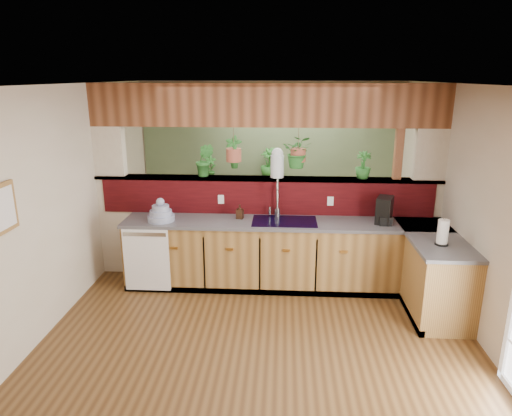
# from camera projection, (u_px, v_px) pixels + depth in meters

# --- Properties ---
(ground) EXTENTS (4.60, 7.00, 0.01)m
(ground) POSITION_uv_depth(u_px,v_px,m) (261.00, 323.00, 5.15)
(ground) COLOR #55371A
(ground) RESTS_ON ground
(ceiling) EXTENTS (4.60, 7.00, 0.01)m
(ceiling) POSITION_uv_depth(u_px,v_px,m) (262.00, 85.00, 4.42)
(ceiling) COLOR brown
(ceiling) RESTS_ON ground
(wall_back) EXTENTS (4.60, 0.02, 2.60)m
(wall_back) POSITION_uv_depth(u_px,v_px,m) (271.00, 156.00, 8.14)
(wall_back) COLOR beige
(wall_back) RESTS_ON ground
(wall_left) EXTENTS (0.02, 7.00, 2.60)m
(wall_left) POSITION_uv_depth(u_px,v_px,m) (49.00, 209.00, 4.92)
(wall_left) COLOR beige
(wall_left) RESTS_ON ground
(wall_right) EXTENTS (0.02, 7.00, 2.60)m
(wall_right) POSITION_uv_depth(u_px,v_px,m) (486.00, 217.00, 4.65)
(wall_right) COLOR beige
(wall_right) RESTS_ON ground
(pass_through_partition) EXTENTS (4.60, 0.21, 2.60)m
(pass_through_partition) POSITION_uv_depth(u_px,v_px,m) (268.00, 192.00, 6.11)
(pass_through_partition) COLOR beige
(pass_through_partition) RESTS_ON ground
(pass_through_ledge) EXTENTS (4.60, 0.21, 0.04)m
(pass_through_ledge) POSITION_uv_depth(u_px,v_px,m) (266.00, 179.00, 6.06)
(pass_through_ledge) COLOR brown
(pass_through_ledge) RESTS_ON ground
(header_beam) EXTENTS (4.60, 0.15, 0.55)m
(header_beam) POSITION_uv_depth(u_px,v_px,m) (267.00, 105.00, 5.79)
(header_beam) COLOR brown
(header_beam) RESTS_ON ground
(sage_backwall) EXTENTS (4.55, 0.02, 2.55)m
(sage_backwall) POSITION_uv_depth(u_px,v_px,m) (271.00, 156.00, 8.12)
(sage_backwall) COLOR #5B704D
(sage_backwall) RESTS_ON ground
(countertop) EXTENTS (4.14, 1.52, 0.90)m
(countertop) POSITION_uv_depth(u_px,v_px,m) (330.00, 258.00, 5.81)
(countertop) COLOR brown
(countertop) RESTS_ON ground
(dishwasher) EXTENTS (0.58, 0.03, 0.82)m
(dishwasher) POSITION_uv_depth(u_px,v_px,m) (147.00, 260.00, 5.74)
(dishwasher) COLOR white
(dishwasher) RESTS_ON ground
(navy_sink) EXTENTS (0.82, 0.50, 0.18)m
(navy_sink) POSITION_uv_depth(u_px,v_px,m) (284.00, 227.00, 5.84)
(navy_sink) COLOR black
(navy_sink) RESTS_ON countertop
(framed_print) EXTENTS (0.04, 0.35, 0.45)m
(framed_print) POSITION_uv_depth(u_px,v_px,m) (4.00, 208.00, 4.08)
(framed_print) COLOR brown
(framed_print) RESTS_ON wall_left
(faucet) EXTENTS (0.23, 0.23, 0.52)m
(faucet) POSITION_uv_depth(u_px,v_px,m) (277.00, 197.00, 5.89)
(faucet) COLOR #B7B7B2
(faucet) RESTS_ON countertop
(dish_stack) EXTENTS (0.34, 0.34, 0.30)m
(dish_stack) POSITION_uv_depth(u_px,v_px,m) (161.00, 214.00, 5.81)
(dish_stack) COLOR #8A94B3
(dish_stack) RESTS_ON countertop
(soap_dispenser) EXTENTS (0.10, 0.10, 0.19)m
(soap_dispenser) POSITION_uv_depth(u_px,v_px,m) (240.00, 212.00, 5.90)
(soap_dispenser) COLOR #392114
(soap_dispenser) RESTS_ON countertop
(coffee_maker) EXTENTS (0.18, 0.30, 0.33)m
(coffee_maker) POSITION_uv_depth(u_px,v_px,m) (384.00, 211.00, 5.71)
(coffee_maker) COLOR black
(coffee_maker) RESTS_ON countertop
(paper_towel) EXTENTS (0.14, 0.14, 0.31)m
(paper_towel) POSITION_uv_depth(u_px,v_px,m) (443.00, 233.00, 4.97)
(paper_towel) COLOR black
(paper_towel) RESTS_ON countertop
(glass_jar) EXTENTS (0.18, 0.18, 0.39)m
(glass_jar) POSITION_uv_depth(u_px,v_px,m) (277.00, 163.00, 5.99)
(glass_jar) COLOR silver
(glass_jar) RESTS_ON pass_through_ledge
(ledge_plant_left) EXTENTS (0.25, 0.20, 0.44)m
(ledge_plant_left) POSITION_uv_depth(u_px,v_px,m) (205.00, 160.00, 6.04)
(ledge_plant_left) COLOR #256524
(ledge_plant_left) RESTS_ON pass_through_ledge
(ledge_plant_right) EXTENTS (0.21, 0.21, 0.36)m
(ledge_plant_right) POSITION_uv_depth(u_px,v_px,m) (363.00, 165.00, 5.93)
(ledge_plant_right) COLOR #256524
(ledge_plant_right) RESTS_ON pass_through_ledge
(hanging_plant_a) EXTENTS (0.24, 0.20, 0.55)m
(hanging_plant_a) POSITION_uv_depth(u_px,v_px,m) (234.00, 142.00, 5.95)
(hanging_plant_a) COLOR brown
(hanging_plant_a) RESTS_ON header_beam
(hanging_plant_b) EXTENTS (0.43, 0.39, 0.55)m
(hanging_plant_b) POSITION_uv_depth(u_px,v_px,m) (298.00, 138.00, 5.88)
(hanging_plant_b) COLOR brown
(hanging_plant_b) RESTS_ON header_beam
(shelving_console) EXTENTS (1.40, 0.54, 0.91)m
(shelving_console) POSITION_uv_depth(u_px,v_px,m) (244.00, 203.00, 8.15)
(shelving_console) COLOR black
(shelving_console) RESTS_ON ground
(shelf_plant_a) EXTENTS (0.23, 0.19, 0.39)m
(shelf_plant_a) POSITION_uv_depth(u_px,v_px,m) (211.00, 167.00, 8.00)
(shelf_plant_a) COLOR #256524
(shelf_plant_a) RESTS_ON shelving_console
(shelf_plant_b) EXTENTS (0.39, 0.39, 0.53)m
(shelf_plant_b) POSITION_uv_depth(u_px,v_px,m) (269.00, 163.00, 7.92)
(shelf_plant_b) COLOR #256524
(shelf_plant_b) RESTS_ON shelving_console
(floor_plant) EXTENTS (0.79, 0.74, 0.71)m
(floor_plant) POSITION_uv_depth(u_px,v_px,m) (297.00, 225.00, 7.38)
(floor_plant) COLOR #256524
(floor_plant) RESTS_ON ground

